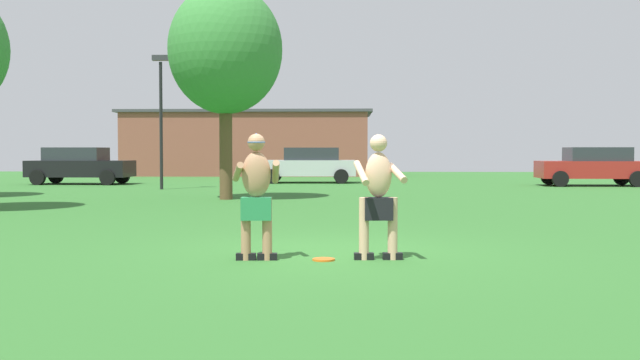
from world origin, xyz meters
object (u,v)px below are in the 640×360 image
tree_behind_players (225,50)px  car_black_near_post (80,165)px  player_with_cap (256,190)px  car_silver_mid_lot (308,164)px  car_red_far_end (593,166)px  player_in_black (378,194)px  lamp_post (161,106)px  frisbee (324,259)px

tree_behind_players → car_black_near_post: bearing=129.4°
player_with_cap → car_silver_mid_lot: 23.31m
car_silver_mid_lot → car_red_far_end: (11.82, -2.45, 0.00)m
player_in_black → lamp_post: (-7.31, 17.47, 2.24)m
player_in_black → car_silver_mid_lot: bearing=95.2°
player_in_black → lamp_post: size_ratio=0.33×
frisbee → car_silver_mid_lot: 23.37m
car_black_near_post → car_silver_mid_lot: same height
player_with_cap → tree_behind_players: (-2.37, 11.99, 3.47)m
player_with_cap → frisbee: (0.89, -0.01, -0.91)m
frisbee → tree_behind_players: bearing=105.2°
frisbee → car_black_near_post: car_black_near_post is taller
frisbee → car_black_near_post: 24.35m
lamp_post → player_in_black: bearing=-67.3°
player_in_black → car_black_near_post: bearing=118.9°
player_with_cap → car_red_far_end: bearing=61.6°
player_with_cap → car_silver_mid_lot: (-0.52, 23.31, -0.10)m
player_in_black → car_silver_mid_lot: (-2.12, 23.23, -0.05)m
car_silver_mid_lot → car_black_near_post: bearing=-170.2°
lamp_post → player_with_cap: bearing=-72.0°
car_black_near_post → tree_behind_players: bearing=-50.6°
player_in_black → car_red_far_end: 22.93m
car_red_far_end → lamp_post: bearing=-169.0°
car_red_far_end → car_silver_mid_lot: bearing=168.3°
car_black_near_post → lamp_post: (4.58, -4.06, 2.29)m
player_with_cap → car_black_near_post: 23.94m
player_in_black → frisbee: (-0.72, -0.09, -0.86)m
frisbee → lamp_post: size_ratio=0.06×
player_with_cap → lamp_post: 18.58m
frisbee → lamp_post: 19.01m
car_red_far_end → tree_behind_players: (-13.67, -8.87, 3.56)m
car_silver_mid_lot → tree_behind_players: 12.00m
car_black_near_post → car_silver_mid_lot: (9.77, 1.69, 0.00)m
car_black_near_post → frisbee: bearing=-62.7°
frisbee → player_with_cap: bearing=179.2°
car_silver_mid_lot → lamp_post: (-5.19, -5.76, 2.29)m
tree_behind_players → player_in_black: bearing=-71.5°
car_red_far_end → lamp_post: 17.47m
car_red_far_end → lamp_post: (-17.00, -3.31, 2.29)m
player_with_cap → lamp_post: (-5.70, 17.55, 2.19)m
car_red_far_end → player_with_cap: bearing=-118.4°
car_red_far_end → frisbee: bearing=-116.5°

